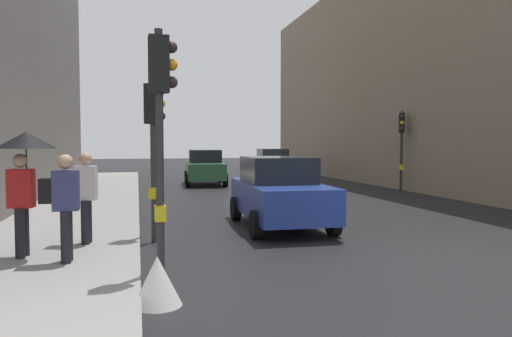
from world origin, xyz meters
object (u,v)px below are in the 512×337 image
at_px(warning_sign_triangle, 157,281).
at_px(car_green_estate, 205,167).
at_px(traffic_light_near_right, 154,130).
at_px(car_white_compact, 272,163).
at_px(pedestrian_with_grey_backpack, 63,201).
at_px(traffic_light_mid_street, 402,136).
at_px(pedestrian_with_black_backpack, 84,192).
at_px(pedestrian_with_umbrella, 25,159).
at_px(traffic_light_near_left, 161,109).
at_px(car_blue_van, 279,192).

bearing_deg(warning_sign_triangle, car_green_estate, 80.45).
relative_size(traffic_light_near_right, car_green_estate, 0.80).
height_order(car_white_compact, car_green_estate, same).
distance_m(traffic_light_near_right, warning_sign_triangle, 4.64).
xyz_separation_m(traffic_light_near_right, pedestrian_with_grey_backpack, (-1.54, -2.09, -1.22)).
xyz_separation_m(traffic_light_mid_street, pedestrian_with_black_backpack, (-12.21, -9.30, -1.26)).
xyz_separation_m(traffic_light_mid_street, pedestrian_with_umbrella, (-13.05, -10.25, -0.58)).
bearing_deg(traffic_light_near_left, car_green_estate, 80.23).
relative_size(pedestrian_with_umbrella, pedestrian_with_grey_backpack, 1.21).
height_order(car_white_compact, pedestrian_with_grey_backpack, pedestrian_with_grey_backpack).
relative_size(car_green_estate, pedestrian_with_grey_backpack, 2.44).
bearing_deg(warning_sign_triangle, traffic_light_near_right, 88.42).
bearing_deg(pedestrian_with_grey_backpack, pedestrian_with_black_backpack, 83.75).
xyz_separation_m(car_green_estate, pedestrian_with_grey_backpack, (-4.52, -16.36, 0.29)).
distance_m(traffic_light_mid_street, traffic_light_near_left, 16.00).
distance_m(car_green_estate, warning_sign_triangle, 18.70).
relative_size(traffic_light_mid_street, traffic_light_near_left, 0.92).
bearing_deg(car_white_compact, traffic_light_mid_street, -71.41).
height_order(traffic_light_near_left, traffic_light_near_right, traffic_light_near_left).
height_order(traffic_light_near_left, pedestrian_with_grey_backpack, traffic_light_near_left).
bearing_deg(warning_sign_triangle, pedestrian_with_umbrella, 128.74).
height_order(traffic_light_near_right, car_green_estate, traffic_light_near_right).
bearing_deg(traffic_light_near_left, traffic_light_mid_street, 47.37).
relative_size(car_blue_van, car_green_estate, 0.98).
xyz_separation_m(traffic_light_near_right, pedestrian_with_black_backpack, (-1.37, -0.58, -1.22)).
xyz_separation_m(traffic_light_near_left, car_white_compact, (7.62, 21.32, -1.75)).
bearing_deg(car_green_estate, warning_sign_triangle, -99.55).
height_order(traffic_light_near_left, warning_sign_triangle, traffic_light_near_left).
bearing_deg(car_green_estate, traffic_light_mid_street, -35.35).
height_order(pedestrian_with_black_backpack, warning_sign_triangle, pedestrian_with_black_backpack).
distance_m(traffic_light_near_left, pedestrian_with_umbrella, 2.80).
bearing_deg(traffic_light_mid_street, car_blue_van, -135.89).
xyz_separation_m(car_white_compact, pedestrian_with_grey_backpack, (-9.16, -20.35, 0.29)).
relative_size(traffic_light_mid_street, warning_sign_triangle, 5.39).
height_order(traffic_light_near_right, warning_sign_triangle, traffic_light_near_right).
xyz_separation_m(traffic_light_near_right, car_green_estate, (2.99, 14.28, -1.51)).
height_order(car_blue_van, pedestrian_with_grey_backpack, pedestrian_with_grey_backpack).
relative_size(pedestrian_with_umbrella, warning_sign_triangle, 3.29).
bearing_deg(traffic_light_near_left, pedestrian_with_grey_backpack, 147.76).
relative_size(car_white_compact, pedestrian_with_black_backpack, 2.43).
height_order(traffic_light_mid_street, pedestrian_with_umbrella, traffic_light_mid_street).
xyz_separation_m(traffic_light_near_right, car_white_compact, (7.62, 18.26, -1.51)).
distance_m(traffic_light_mid_street, car_blue_van, 10.86).
distance_m(traffic_light_near_right, car_blue_van, 3.67).
bearing_deg(traffic_light_near_right, pedestrian_with_umbrella, -145.24).
distance_m(traffic_light_mid_street, car_white_compact, 10.19).
bearing_deg(traffic_light_near_right, car_blue_van, 21.51).
bearing_deg(pedestrian_with_black_backpack, warning_sign_triangle, -70.63).
distance_m(car_green_estate, pedestrian_with_black_backpack, 15.49).
relative_size(pedestrian_with_grey_backpack, pedestrian_with_black_backpack, 1.00).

